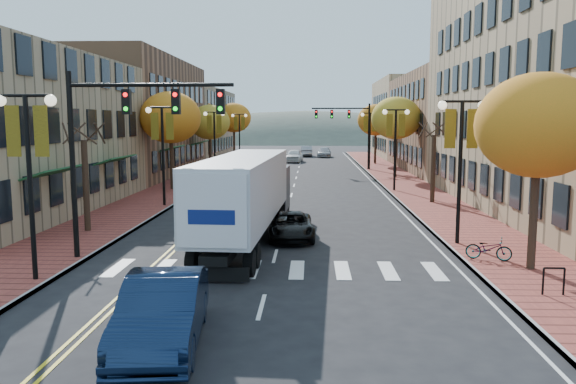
# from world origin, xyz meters

# --- Properties ---
(ground) EXTENTS (200.00, 200.00, 0.00)m
(ground) POSITION_xyz_m (0.00, 0.00, 0.00)
(ground) COLOR black
(ground) RESTS_ON ground
(sidewalk_left) EXTENTS (4.00, 85.00, 0.15)m
(sidewalk_left) POSITION_xyz_m (-9.00, 32.50, 0.07)
(sidewalk_left) COLOR brown
(sidewalk_left) RESTS_ON ground
(sidewalk_right) EXTENTS (4.00, 85.00, 0.15)m
(sidewalk_right) POSITION_xyz_m (9.00, 32.50, 0.07)
(sidewalk_right) COLOR brown
(sidewalk_right) RESTS_ON ground
(building_left_mid) EXTENTS (12.00, 24.00, 11.00)m
(building_left_mid) POSITION_xyz_m (-17.00, 36.00, 5.50)
(building_left_mid) COLOR brown
(building_left_mid) RESTS_ON ground
(building_left_far) EXTENTS (12.00, 26.00, 9.50)m
(building_left_far) POSITION_xyz_m (-17.00, 61.00, 4.75)
(building_left_far) COLOR #9E8966
(building_left_far) RESTS_ON ground
(building_right_mid) EXTENTS (15.00, 24.00, 10.00)m
(building_right_mid) POSITION_xyz_m (18.50, 42.00, 5.00)
(building_right_mid) COLOR brown
(building_right_mid) RESTS_ON ground
(building_right_far) EXTENTS (15.00, 20.00, 11.00)m
(building_right_far) POSITION_xyz_m (18.50, 64.00, 5.50)
(building_right_far) COLOR #9E8966
(building_right_far) RESTS_ON ground
(tree_left_a) EXTENTS (0.28, 0.28, 4.20)m
(tree_left_a) POSITION_xyz_m (-9.00, 8.00, 2.25)
(tree_left_a) COLOR #382619
(tree_left_a) RESTS_ON sidewalk_left
(tree_left_b) EXTENTS (4.48, 4.48, 7.21)m
(tree_left_b) POSITION_xyz_m (-9.00, 24.00, 5.45)
(tree_left_b) COLOR #382619
(tree_left_b) RESTS_ON sidewalk_left
(tree_left_c) EXTENTS (4.16, 4.16, 6.69)m
(tree_left_c) POSITION_xyz_m (-9.00, 40.00, 5.05)
(tree_left_c) COLOR #382619
(tree_left_c) RESTS_ON sidewalk_left
(tree_left_d) EXTENTS (4.61, 4.61, 7.42)m
(tree_left_d) POSITION_xyz_m (-9.00, 58.00, 5.60)
(tree_left_d) COLOR #382619
(tree_left_d) RESTS_ON sidewalk_left
(tree_right_a) EXTENTS (4.16, 4.16, 6.69)m
(tree_right_a) POSITION_xyz_m (9.00, 2.00, 5.05)
(tree_right_a) COLOR #382619
(tree_right_a) RESTS_ON sidewalk_right
(tree_right_b) EXTENTS (0.28, 0.28, 4.20)m
(tree_right_b) POSITION_xyz_m (9.00, 18.00, 2.25)
(tree_right_b) COLOR #382619
(tree_right_b) RESTS_ON sidewalk_right
(tree_right_c) EXTENTS (4.48, 4.48, 7.21)m
(tree_right_c) POSITION_xyz_m (9.00, 34.00, 5.45)
(tree_right_c) COLOR #382619
(tree_right_c) RESTS_ON sidewalk_right
(tree_right_d) EXTENTS (4.35, 4.35, 7.00)m
(tree_right_d) POSITION_xyz_m (9.00, 50.00, 5.29)
(tree_right_d) COLOR #382619
(tree_right_d) RESTS_ON sidewalk_right
(lamp_left_a) EXTENTS (1.96, 0.36, 6.05)m
(lamp_left_a) POSITION_xyz_m (-7.50, 0.00, 4.29)
(lamp_left_a) COLOR black
(lamp_left_a) RESTS_ON ground
(lamp_left_b) EXTENTS (1.96, 0.36, 6.05)m
(lamp_left_b) POSITION_xyz_m (-7.50, 16.00, 4.29)
(lamp_left_b) COLOR black
(lamp_left_b) RESTS_ON ground
(lamp_left_c) EXTENTS (1.96, 0.36, 6.05)m
(lamp_left_c) POSITION_xyz_m (-7.50, 34.00, 4.29)
(lamp_left_c) COLOR black
(lamp_left_c) RESTS_ON ground
(lamp_left_d) EXTENTS (1.96, 0.36, 6.05)m
(lamp_left_d) POSITION_xyz_m (-7.50, 52.00, 4.29)
(lamp_left_d) COLOR black
(lamp_left_d) RESTS_ON ground
(lamp_right_a) EXTENTS (1.96, 0.36, 6.05)m
(lamp_right_a) POSITION_xyz_m (7.50, 6.00, 4.29)
(lamp_right_a) COLOR black
(lamp_right_a) RESTS_ON ground
(lamp_right_b) EXTENTS (1.96, 0.36, 6.05)m
(lamp_right_b) POSITION_xyz_m (7.50, 24.00, 4.29)
(lamp_right_b) COLOR black
(lamp_right_b) RESTS_ON ground
(lamp_right_c) EXTENTS (1.96, 0.36, 6.05)m
(lamp_right_c) POSITION_xyz_m (7.50, 42.00, 4.29)
(lamp_right_c) COLOR black
(lamp_right_c) RESTS_ON ground
(traffic_mast_near) EXTENTS (6.10, 0.35, 7.00)m
(traffic_mast_near) POSITION_xyz_m (-5.48, 3.00, 4.92)
(traffic_mast_near) COLOR black
(traffic_mast_near) RESTS_ON ground
(traffic_mast_far) EXTENTS (6.10, 0.34, 7.00)m
(traffic_mast_far) POSITION_xyz_m (5.48, 42.00, 4.92)
(traffic_mast_far) COLOR black
(traffic_mast_far) RESTS_ON ground
(semi_truck) EXTENTS (3.09, 15.04, 3.73)m
(semi_truck) POSITION_xyz_m (-1.36, 7.15, 2.18)
(semi_truck) COLOR black
(semi_truck) RESTS_ON ground
(navy_sedan) EXTENTS (2.26, 5.14, 1.64)m
(navy_sedan) POSITION_xyz_m (-2.06, -4.80, 0.82)
(navy_sedan) COLOR #0C1A33
(navy_sedan) RESTS_ON ground
(black_suv) EXTENTS (2.22, 4.35, 1.18)m
(black_suv) POSITION_xyz_m (0.50, 7.24, 0.59)
(black_suv) COLOR black
(black_suv) RESTS_ON ground
(car_far_white) EXTENTS (2.31, 4.95, 1.64)m
(car_far_white) POSITION_xyz_m (-0.78, 53.84, 0.82)
(car_far_white) COLOR white
(car_far_white) RESTS_ON ground
(car_far_silver) EXTENTS (2.20, 4.79, 1.36)m
(car_far_silver) POSITION_xyz_m (3.25, 63.91, 0.68)
(car_far_silver) COLOR #9C9DA3
(car_far_silver) RESTS_ON ground
(car_far_oncoming) EXTENTS (1.83, 4.75, 1.54)m
(car_far_oncoming) POSITION_xyz_m (0.63, 65.67, 0.77)
(car_far_oncoming) COLOR #A0A0A7
(car_far_oncoming) RESTS_ON ground
(bicycle) EXTENTS (1.72, 1.06, 0.85)m
(bicycle) POSITION_xyz_m (7.91, 3.15, 0.58)
(bicycle) COLOR gray
(bicycle) RESTS_ON sidewalk_right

